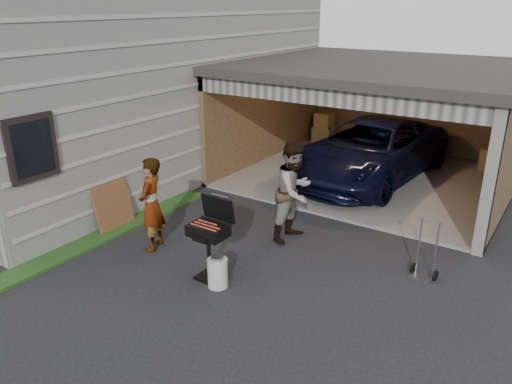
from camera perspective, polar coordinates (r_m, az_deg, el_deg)
ground at (r=8.50m, az=-8.33°, el=-9.45°), size 80.00×80.00×0.00m
house at (r=14.55m, az=-16.32°, el=14.15°), size 7.00×11.00×5.50m
groundcover_strip at (r=9.49m, az=-22.75°, el=-7.36°), size 0.50×8.00×0.06m
garage at (r=13.09m, az=14.39°, el=9.73°), size 6.80×6.30×2.90m
minivan at (r=12.84m, az=12.86°, el=4.41°), size 2.83×5.42×1.46m
woman at (r=9.13m, az=-11.87°, el=-1.40°), size 0.62×0.74×1.73m
man at (r=9.33m, az=4.41°, el=0.05°), size 0.79×0.98×1.90m
bbq_grill at (r=8.04m, az=-5.33°, el=-4.66°), size 0.61×0.54×1.36m
propane_tank at (r=8.04m, az=-4.41°, el=-9.19°), size 0.34×0.34×0.48m
plywood_panel at (r=10.29m, az=-16.00°, el=-1.53°), size 0.24×0.86×0.95m
hand_truck at (r=8.71m, az=18.62°, el=-8.11°), size 0.44×0.36×1.03m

